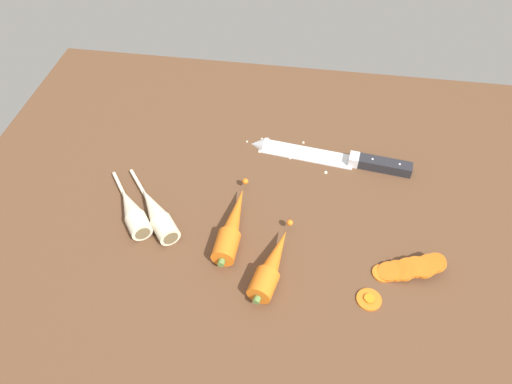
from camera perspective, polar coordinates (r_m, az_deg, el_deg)
ground_plane at (r=97.21cm, az=0.17°, el=-0.51°), size 120.00×90.00×4.00cm
chefs_knife at (r=102.83cm, az=8.54°, el=4.33°), size 34.85×7.74×4.18cm
whole_carrot at (r=87.24cm, az=-2.89°, el=-4.07°), size 4.91×21.00×4.20cm
whole_carrot_second at (r=82.18cm, az=1.90°, el=-8.82°), size 7.13×17.92×4.20cm
parsnip_front at (r=91.08cm, az=-11.94°, el=-2.53°), size 14.86×17.72×4.00cm
parsnip_mid_left at (r=92.46cm, az=-14.73°, el=-2.27°), size 12.87×16.10×4.00cm
carrot_slice_stack at (r=86.85cm, az=18.06°, el=-8.77°), size 12.32×5.71×3.90cm
carrot_slice_stray_near at (r=82.94cm, az=13.52°, el=-12.46°), size 4.21×4.21×0.70cm
mince_crumbs at (r=103.77cm, az=3.70°, el=5.13°), size 18.52×9.33×0.90cm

